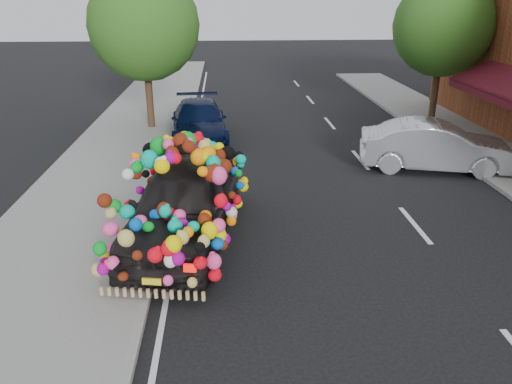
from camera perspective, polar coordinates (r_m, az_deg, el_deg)
ground at (r=11.70m, az=0.95°, el=-4.27°), size 100.00×100.00×0.00m
sidewalk at (r=12.13m, az=-19.80°, el=-4.35°), size 4.00×60.00×0.12m
kerb at (r=11.73m, az=-10.60°, el=-4.24°), size 0.15×60.00×0.13m
lane_markings at (r=12.49m, az=17.68°, el=-3.56°), size 6.00×50.00×0.01m
tree_near_sidewalk at (r=20.21m, az=-12.71°, el=18.14°), size 4.20×4.20×6.13m
tree_far_b at (r=22.35m, az=20.62°, el=17.30°), size 4.00×4.00×5.90m
plush_art_car at (r=10.84m, az=-8.36°, el=0.39°), size 3.18×5.54×2.36m
navy_sedan at (r=18.79m, az=-6.53°, el=8.01°), size 2.29×4.98×1.41m
silver_hatchback at (r=16.37m, az=19.87°, el=4.94°), size 4.81×2.65×1.50m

